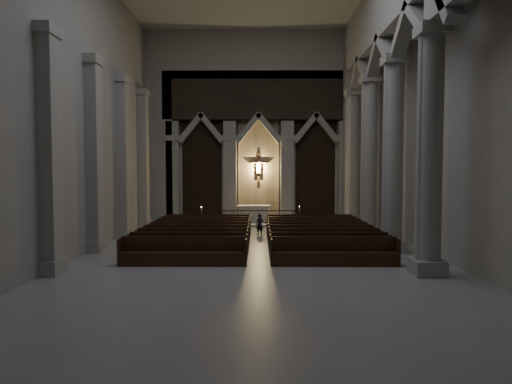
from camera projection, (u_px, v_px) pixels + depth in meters
room at (259, 57)px, 16.98m from camera, size 24.00×24.10×12.00m
sanctuary_wall at (259, 118)px, 28.55m from camera, size 14.00×0.77×12.00m
right_arcade at (396, 59)px, 18.26m from camera, size 1.00×24.00×12.00m
left_pilasters at (110, 158)px, 20.70m from camera, size 0.60×13.00×8.03m
sanctuary_step at (259, 223)px, 27.96m from camera, size 8.50×2.60×0.15m
altar at (254, 213)px, 28.15m from camera, size 2.03×0.81×1.03m
altar_rail at (259, 216)px, 26.85m from camera, size 5.17×0.09×1.02m
candle_stand_left at (201, 222)px, 26.50m from camera, size 0.21×0.21×1.23m
candle_stand_right at (299, 221)px, 26.82m from camera, size 0.21×0.21×1.23m
pews at (259, 239)px, 20.16m from camera, size 9.96×8.33×1.02m
worshipper at (260, 225)px, 23.55m from camera, size 0.48×0.40×1.11m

